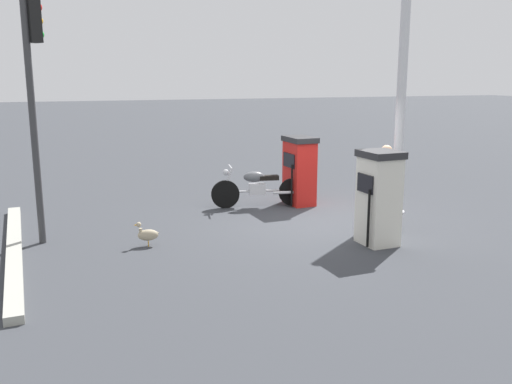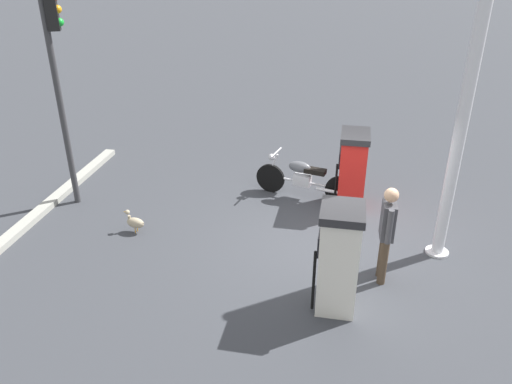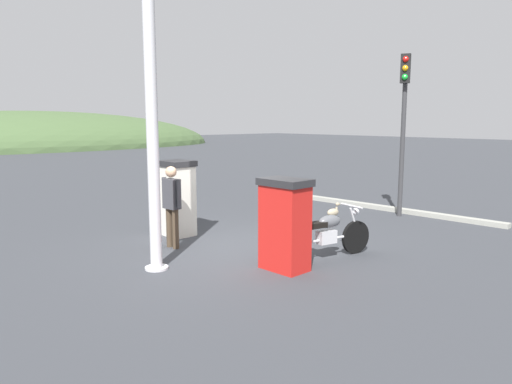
{
  "view_description": "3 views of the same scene",
  "coord_description": "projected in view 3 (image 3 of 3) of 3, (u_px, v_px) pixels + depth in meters",
  "views": [
    {
      "loc": [
        5.04,
        9.79,
        2.92
      ],
      "look_at": [
        1.29,
        -0.37,
        0.65
      ],
      "focal_mm": 38.86,
      "sensor_mm": 36.0,
      "label": 1
    },
    {
      "loc": [
        -0.45,
        7.73,
        4.91
      ],
      "look_at": [
        1.44,
        -0.32,
        0.74
      ],
      "focal_mm": 34.99,
      "sensor_mm": 36.0,
      "label": 2
    },
    {
      "loc": [
        -5.9,
        -7.22,
        2.54
      ],
      "look_at": [
        0.42,
        -0.18,
        1.11
      ],
      "focal_mm": 33.52,
      "sensor_mm": 36.0,
      "label": 3
    }
  ],
  "objects": [
    {
      "name": "wandering_duck",
      "position": [
        333.0,
        212.0,
        12.23
      ],
      "size": [
        0.44,
        0.23,
        0.44
      ],
      "color": "tan",
      "rests_on": "ground"
    },
    {
      "name": "distant_hill_main",
      "position": [
        32.0,
        148.0,
        44.43
      ],
      "size": [
        37.61,
        17.8,
        6.78
      ],
      "color": "#476038",
      "rests_on": "ground"
    },
    {
      "name": "roadside_traffic_light",
      "position": [
        404.0,
        109.0,
        12.29
      ],
      "size": [
        0.4,
        0.3,
        4.19
      ],
      "color": "#38383A",
      "rests_on": "ground"
    },
    {
      "name": "attendant_person",
      "position": [
        172.0,
        201.0,
        9.47
      ],
      "size": [
        0.24,
        0.58,
        1.64
      ],
      "color": "#473828",
      "rests_on": "ground"
    },
    {
      "name": "ground_plane",
      "position": [
        234.0,
        248.0,
        9.6
      ],
      "size": [
        120.0,
        120.0,
        0.0
      ],
      "primitive_type": "plane",
      "color": "#383A3F"
    },
    {
      "name": "motorcycle_near_pump",
      "position": [
        325.0,
        235.0,
        8.75
      ],
      "size": [
        2.16,
        0.71,
        0.96
      ],
      "color": "black",
      "rests_on": "ground"
    },
    {
      "name": "canopy_support_pole",
      "position": [
        153.0,
        145.0,
        7.91
      ],
      "size": [
        0.4,
        0.4,
        4.43
      ],
      "color": "silver",
      "rests_on": "ground"
    },
    {
      "name": "fuel_pump_far",
      "position": [
        178.0,
        198.0,
        10.53
      ],
      "size": [
        0.66,
        0.73,
        1.67
      ],
      "color": "silver",
      "rests_on": "ground"
    },
    {
      "name": "fuel_pump_near",
      "position": [
        285.0,
        224.0,
        8.09
      ],
      "size": [
        0.62,
        0.87,
        1.57
      ],
      "color": "red",
      "rests_on": "ground"
    },
    {
      "name": "road_edge_kerb",
      "position": [
        393.0,
        209.0,
        13.41
      ],
      "size": [
        0.55,
        6.08,
        0.12
      ],
      "color": "#9E9E93",
      "rests_on": "ground"
    }
  ]
}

